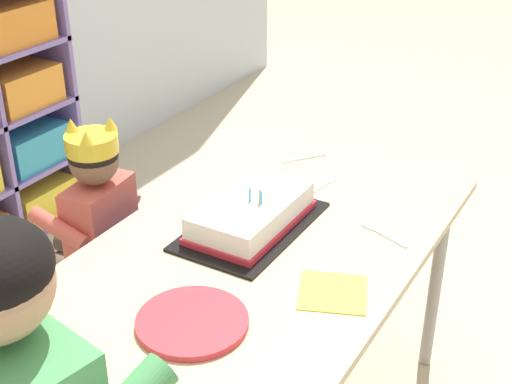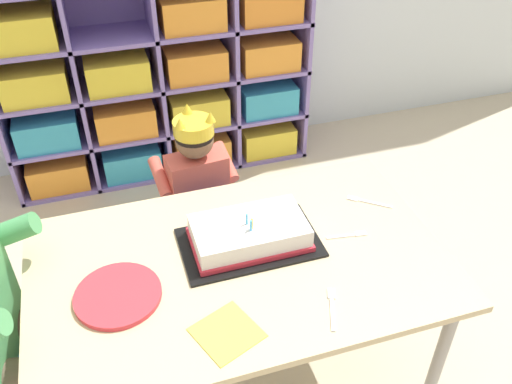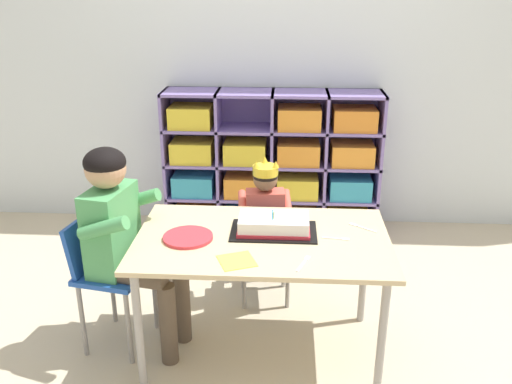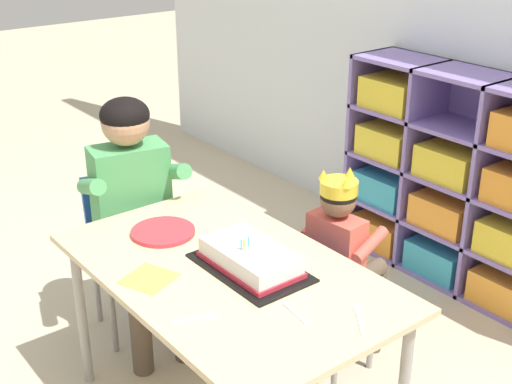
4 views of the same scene
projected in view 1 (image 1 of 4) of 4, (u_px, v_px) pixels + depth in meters
The scene contains 9 objects.
activity_table at pixel (262, 264), 1.75m from camera, with size 1.17×0.72×0.64m.
classroom_chair_blue at pixel (123, 279), 2.05m from camera, with size 0.33×0.33×0.60m.
child_with_crown at pixel (88, 224), 2.01m from camera, with size 0.31×0.31×0.85m.
birthday_cake_on_tray at pixel (251, 216), 1.77m from camera, with size 0.40×0.24×0.11m.
paper_plate_stack at pixel (192, 322), 1.44m from camera, with size 0.23×0.23×0.01m, color #DB333D.
paper_napkin_square at pixel (333, 292), 1.54m from camera, with size 0.15×0.15×0.00m, color #F4DB4C.
fork_at_table_front_edge at pixel (323, 185), 1.98m from camera, with size 0.13×0.03×0.00m.
fork_by_napkin at pixel (382, 233), 1.76m from camera, with size 0.07×0.14×0.00m.
fork_scattered_mid_table at pixel (301, 159), 2.14m from camera, with size 0.12×0.10×0.00m.
Camera 1 is at (-1.27, -0.73, 1.55)m, focal length 50.21 mm.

